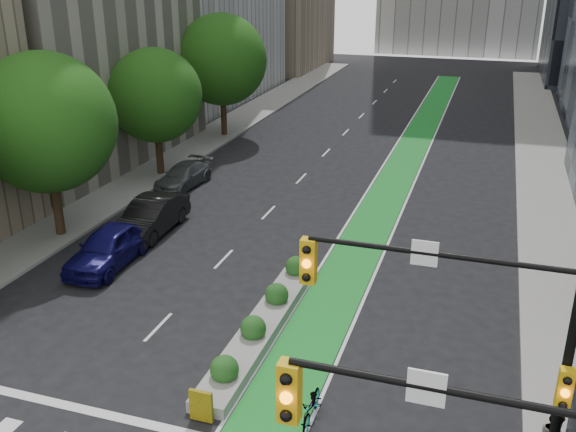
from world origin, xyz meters
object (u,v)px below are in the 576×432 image
Objects in this scene: median_planter at (264,320)px; parked_car_left_mid at (151,217)px; bicycle at (312,406)px; parked_car_left_far at (183,176)px; parked_car_left_near at (108,247)px.

parked_car_left_mid reaches higher than median_planter.
parked_car_left_far is (-12.88, 17.68, 0.17)m from bicycle.
parked_car_left_near is 1.10× the size of parked_car_left_far.
parked_car_left_far is (-1.68, 6.82, -0.20)m from parked_car_left_mid.
parked_car_left_far is (-9.88, 13.46, 0.29)m from median_planter.
bicycle is 13.28m from parked_car_left_near.
parked_car_left_mid is at bearing -71.88° from parked_car_left_far.
parked_car_left_near is 3.72m from parked_car_left_mid.
bicycle is 0.36× the size of parked_car_left_mid.
bicycle is 21.87m from parked_car_left_far.
median_planter reaches higher than bicycle.
parked_car_left_mid is (-11.20, 10.85, 0.37)m from bicycle.
parked_car_left_near is at bearing 145.08° from bicycle.
median_planter is at bearing -21.28° from parked_car_left_near.
parked_car_left_near is 0.96× the size of parked_car_left_mid.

